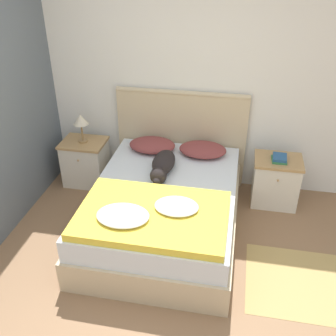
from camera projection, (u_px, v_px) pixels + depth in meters
ground_plane at (135, 314)px, 3.13m from camera, size 16.00×16.00×0.00m
wall_back at (181, 76)px, 4.28m from camera, size 9.00×0.06×2.55m
bed at (164, 209)px, 3.90m from camera, size 1.41×1.94×0.52m
headboard at (181, 136)px, 4.56m from camera, size 1.49×0.06×1.14m
nightstand_left at (86, 162)px, 4.68m from camera, size 0.51×0.41×0.55m
nightstand_right at (275, 181)px, 4.31m from camera, size 0.51×0.41×0.55m
pillow_left at (152, 145)px, 4.39m from camera, size 0.52×0.38×0.12m
pillow_right at (203, 149)px, 4.30m from camera, size 0.52×0.38×0.12m
quilt at (151, 214)px, 3.32m from camera, size 1.27×0.86×0.12m
dog at (163, 165)px, 3.97m from camera, size 0.23×0.67×0.17m
book_stack at (279, 158)px, 4.14m from camera, size 0.16×0.19×0.05m
table_lamp at (81, 121)px, 4.41m from camera, size 0.18×0.18×0.34m
rug at (308, 284)px, 3.40m from camera, size 1.06×0.84×0.00m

